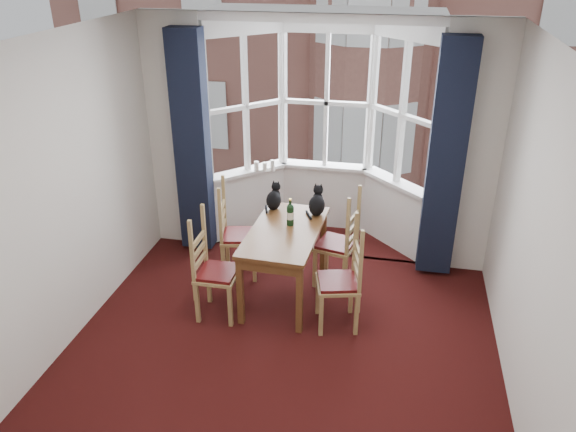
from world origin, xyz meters
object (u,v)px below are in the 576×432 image
(candle_tall, at_px, (256,166))
(candle_extra, at_px, (273,165))
(chair_right_near, at_px, (347,283))
(chair_left_far, at_px, (232,237))
(chair_right_far, at_px, (344,247))
(candle_short, at_px, (265,167))
(chair_left_near, at_px, (209,273))
(wine_bottle, at_px, (290,214))
(cat_left, at_px, (274,199))
(dining_table, at_px, (285,239))
(cat_right, at_px, (317,203))

(candle_tall, distance_m, candle_extra, 0.20)
(chair_right_near, bearing_deg, chair_left_far, 153.19)
(chair_left_far, xyz_separation_m, chair_right_far, (1.26, 0.02, 0.00))
(candle_short, height_order, candle_extra, candle_extra)
(chair_left_near, distance_m, wine_bottle, 1.03)
(chair_right_near, height_order, candle_tall, candle_tall)
(chair_left_near, relative_size, cat_left, 2.93)
(chair_left_near, xyz_separation_m, candle_tall, (0.03, 1.82, 0.46))
(candle_short, bearing_deg, chair_left_far, -96.99)
(chair_left_near, distance_m, cat_left, 1.15)
(chair_right_near, xyz_separation_m, chair_right_far, (-0.11, 0.72, 0.00))
(chair_left_far, bearing_deg, cat_left, 21.28)
(chair_left_near, bearing_deg, candle_extra, 83.27)
(chair_right_far, distance_m, wine_bottle, 0.74)
(chair_left_far, height_order, chair_right_near, same)
(cat_left, distance_m, candle_tall, 0.96)
(chair_right_near, relative_size, candle_extra, 6.67)
(chair_right_near, bearing_deg, candle_short, 125.26)
(chair_left_near, xyz_separation_m, cat_left, (0.45, 0.97, 0.43))
(chair_left_near, xyz_separation_m, wine_bottle, (0.71, 0.61, 0.44))
(candle_short, distance_m, candle_extra, 0.10)
(dining_table, xyz_separation_m, candle_short, (-0.55, 1.37, 0.25))
(chair_left_far, relative_size, candle_tall, 7.41)
(dining_table, xyz_separation_m, cat_left, (-0.23, 0.49, 0.23))
(cat_left, distance_m, candle_short, 0.95)
(chair_right_far, relative_size, candle_extra, 6.67)
(chair_left_far, distance_m, chair_right_far, 1.26)
(chair_left_far, relative_size, candle_short, 8.52)
(wine_bottle, bearing_deg, candle_tall, 119.11)
(chair_right_far, distance_m, cat_right, 0.56)
(chair_right_far, distance_m, cat_left, 0.93)
(dining_table, bearing_deg, chair_left_near, -144.58)
(candle_tall, bearing_deg, wine_bottle, -60.89)
(chair_left_far, distance_m, cat_right, 1.05)
(wine_bottle, relative_size, candle_tall, 2.39)
(dining_table, height_order, candle_extra, candle_extra)
(chair_left_far, distance_m, cat_left, 0.65)
(chair_left_near, height_order, chair_right_near, same)
(chair_right_near, relative_size, wine_bottle, 3.10)
(cat_left, bearing_deg, chair_left_near, -114.95)
(chair_right_near, distance_m, candle_extra, 2.17)
(chair_right_far, bearing_deg, candle_tall, 140.65)
(chair_right_far, height_order, candle_short, candle_short)
(chair_left_near, height_order, candle_tall, candle_tall)
(cat_left, bearing_deg, candle_short, 109.95)
(chair_right_far, xyz_separation_m, cat_left, (-0.81, 0.15, 0.43))
(dining_table, bearing_deg, chair_right_near, -28.98)
(chair_right_near, bearing_deg, cat_left, 136.61)
(dining_table, height_order, cat_left, cat_left)
(cat_left, relative_size, candle_tall, 2.53)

